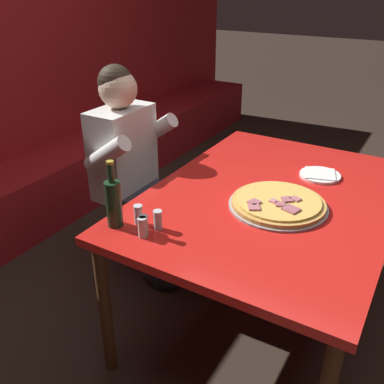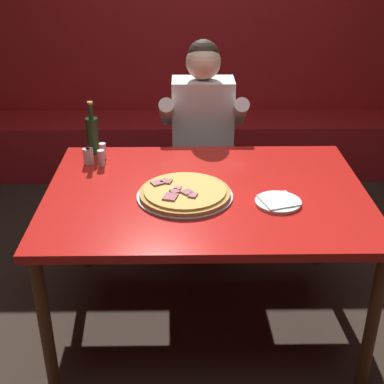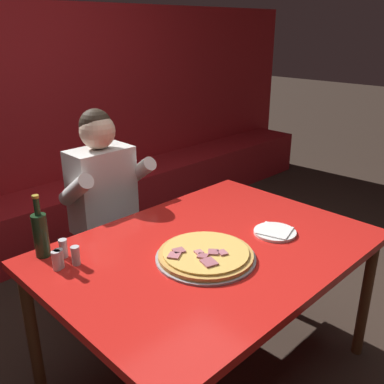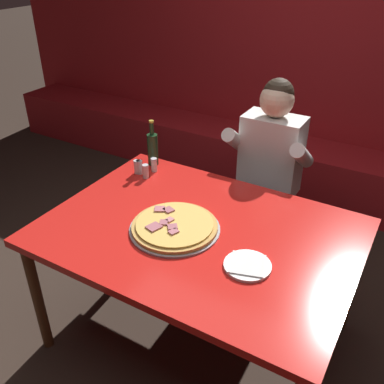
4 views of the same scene
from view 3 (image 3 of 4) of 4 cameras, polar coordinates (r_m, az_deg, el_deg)
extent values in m
plane|color=#33261E|center=(2.47, 2.21, -22.70)|extent=(24.00, 24.00, 0.00)
cube|color=#A3191E|center=(3.71, -23.17, 7.66)|extent=(6.80, 0.16, 1.90)
cube|color=#A3191E|center=(3.65, -19.60, -4.08)|extent=(6.46, 0.48, 0.46)
cylinder|color=brown|center=(2.53, 22.11, -13.00)|extent=(0.06, 0.06, 0.71)
cylinder|color=brown|center=(2.26, -20.47, -17.43)|extent=(0.06, 0.06, 0.71)
cylinder|color=brown|center=(2.96, 4.71, -6.15)|extent=(0.06, 0.06, 0.71)
cube|color=red|center=(2.03, 2.51, -7.68)|extent=(1.52, 1.10, 0.04)
cylinder|color=#9E9EA3|center=(1.92, 1.84, -8.72)|extent=(0.45, 0.45, 0.01)
cylinder|color=#C69347|center=(1.91, 1.84, -8.36)|extent=(0.42, 0.42, 0.02)
cylinder|color=#E0B251|center=(1.91, 1.85, -7.99)|extent=(0.38, 0.38, 0.01)
cube|color=#C6757A|center=(1.88, 0.92, -8.02)|extent=(0.04, 0.04, 0.01)
cube|color=#A85B66|center=(1.86, 1.43, -8.53)|extent=(0.05, 0.06, 0.01)
cube|color=#A85B66|center=(1.81, 2.28, -9.35)|extent=(0.07, 0.08, 0.01)
cube|color=#A85B66|center=(1.89, 2.86, -8.01)|extent=(0.06, 0.06, 0.01)
cube|color=#B76670|center=(1.89, 4.09, -8.06)|extent=(0.05, 0.05, 0.01)
cube|color=#B76670|center=(1.86, -2.41, -8.45)|extent=(0.07, 0.07, 0.01)
cube|color=#A85B66|center=(1.90, -1.77, -7.82)|extent=(0.06, 0.06, 0.01)
cylinder|color=white|center=(2.17, 11.00, -5.28)|extent=(0.21, 0.21, 0.01)
cube|color=white|center=(2.17, 11.01, -5.05)|extent=(0.19, 0.19, 0.01)
cylinder|color=#19381E|center=(2.01, -19.50, -5.50)|extent=(0.07, 0.07, 0.20)
cylinder|color=#19381E|center=(1.95, -20.00, -1.83)|extent=(0.03, 0.03, 0.08)
cylinder|color=#B29933|center=(1.94, -20.16, -0.58)|extent=(0.03, 0.03, 0.01)
cylinder|color=silver|center=(1.91, -17.60, -8.88)|extent=(0.04, 0.04, 0.07)
cylinder|color=#516B33|center=(1.92, -17.55, -9.25)|extent=(0.03, 0.03, 0.04)
cylinder|color=silver|center=(1.89, -17.75, -7.75)|extent=(0.04, 0.04, 0.01)
cylinder|color=silver|center=(2.00, -16.75, -7.38)|extent=(0.04, 0.04, 0.07)
cylinder|color=#B23323|center=(2.01, -16.71, -7.74)|extent=(0.03, 0.03, 0.04)
cylinder|color=silver|center=(1.98, -16.88, -6.28)|extent=(0.04, 0.04, 0.01)
cylinder|color=silver|center=(1.92, -17.24, -8.67)|extent=(0.04, 0.04, 0.07)
cylinder|color=#28231E|center=(1.93, -17.19, -9.04)|extent=(0.03, 0.03, 0.04)
cylinder|color=silver|center=(1.90, -17.38, -7.54)|extent=(0.04, 0.04, 0.01)
cylinder|color=silver|center=(1.93, -15.23, -8.37)|extent=(0.04, 0.04, 0.07)
cylinder|color=silver|center=(1.93, -15.19, -8.74)|extent=(0.03, 0.03, 0.04)
cylinder|color=silver|center=(1.91, -15.35, -7.24)|extent=(0.04, 0.04, 0.01)
ellipsoid|color=black|center=(2.76, -8.91, -16.29)|extent=(0.11, 0.24, 0.09)
ellipsoid|color=black|center=(2.86, -5.58, -14.67)|extent=(0.11, 0.24, 0.09)
cylinder|color=#282833|center=(2.65, -9.14, -13.12)|extent=(0.11, 0.11, 0.43)
cylinder|color=#282833|center=(2.75, -5.72, -11.55)|extent=(0.11, 0.11, 0.43)
cube|color=#282833|center=(2.63, -9.02, -6.33)|extent=(0.34, 0.40, 0.12)
cube|color=silver|center=(2.67, -11.89, 0.29)|extent=(0.38, 0.22, 0.52)
cylinder|color=silver|center=(2.48, -15.24, 0.25)|extent=(0.09, 0.30, 0.25)
cylinder|color=silver|center=(2.70, -7.20, 2.62)|extent=(0.09, 0.30, 0.25)
sphere|color=beige|center=(2.57, -12.51, 7.91)|extent=(0.21, 0.21, 0.21)
sphere|color=#2D2319|center=(2.57, -12.75, 8.72)|extent=(0.19, 0.19, 0.19)
camera|label=1|loc=(0.76, -81.18, 1.53)|focal=40.00mm
camera|label=2|loc=(1.62, 89.08, 7.20)|focal=50.00mm
camera|label=4|loc=(2.19, 57.26, 19.32)|focal=40.00mm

